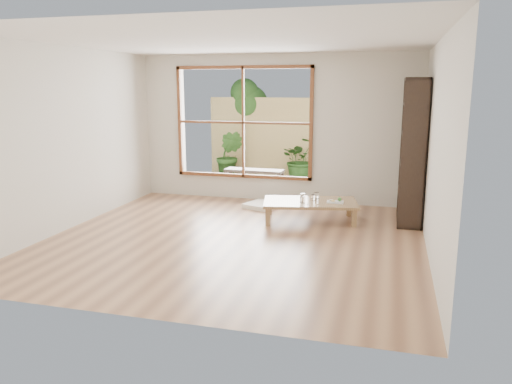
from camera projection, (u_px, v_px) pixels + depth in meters
ground at (235, 239)px, 6.82m from camera, size 5.00×5.00×0.00m
low_table at (310, 203)px, 7.68m from camera, size 1.55×1.06×0.31m
floor_cushion at (263, 205)px, 8.57m from camera, size 0.67×0.67×0.08m
bookshelf at (413, 152)px, 7.46m from camera, size 0.35×0.97×2.16m
glass_tall at (303, 198)px, 7.54m from camera, size 0.08×0.08×0.14m
glass_mid at (313, 197)px, 7.73m from camera, size 0.06×0.06×0.09m
glass_short at (316, 195)px, 7.84m from camera, size 0.08×0.08×0.10m
glass_small at (303, 199)px, 7.67m from camera, size 0.06×0.06×0.07m
food_tray at (336, 201)px, 7.58m from camera, size 0.26×0.20×0.08m
deck at (259, 187)px, 10.33m from camera, size 2.80×2.00×0.05m
garden_bench at (254, 172)px, 10.06m from camera, size 1.20×0.39×0.38m
bamboo_fence at (271, 139)px, 11.09m from camera, size 2.80×0.06×1.80m
shrub_right at (302, 159)px, 10.69m from camera, size 1.09×1.03×0.96m
shrub_left at (229, 155)px, 10.93m from camera, size 0.59×0.48×1.07m
garden_tree at (246, 105)px, 11.40m from camera, size 1.04×0.85×2.22m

